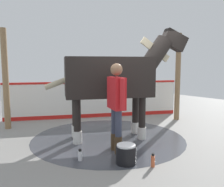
% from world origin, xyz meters
% --- Properties ---
extents(ground_plane, '(16.00, 16.00, 0.02)m').
position_xyz_m(ground_plane, '(0.00, 0.00, -0.01)').
color(ground_plane, gray).
extents(wet_patch, '(3.57, 3.57, 0.00)m').
position_xyz_m(wet_patch, '(-0.23, -0.20, 0.00)').
color(wet_patch, '#42444C').
rests_on(wet_patch, ground).
extents(barrier_wall, '(2.64, 5.04, 1.18)m').
position_xyz_m(barrier_wall, '(-2.28, 0.85, 0.55)').
color(barrier_wall, white).
rests_on(barrier_wall, ground).
extents(roof_post_near, '(0.16, 0.16, 2.67)m').
position_xyz_m(roof_post_near, '(-0.35, 2.66, 1.33)').
color(roof_post_near, olive).
rests_on(roof_post_near, ground).
extents(roof_post_far, '(0.16, 0.16, 2.67)m').
position_xyz_m(roof_post_far, '(-2.62, -1.77, 1.33)').
color(roof_post_far, olive).
rests_on(roof_post_far, ground).
extents(horse, '(1.85, 3.08, 2.58)m').
position_xyz_m(horse, '(-0.17, -0.08, 1.43)').
color(horse, black).
rests_on(horse, ground).
extents(handler, '(0.66, 0.38, 1.75)m').
position_xyz_m(handler, '(0.58, -0.65, 1.02)').
color(handler, '#47331E').
rests_on(handler, ground).
extents(wash_bucket, '(0.36, 0.36, 0.35)m').
position_xyz_m(wash_bucket, '(1.13, -0.90, 0.17)').
color(wash_bucket, black).
rests_on(wash_bucket, ground).
extents(bottle_shampoo, '(0.08, 0.08, 0.22)m').
position_xyz_m(bottle_shampoo, '(0.51, -1.45, 0.10)').
color(bottle_shampoo, white).
rests_on(bottle_shampoo, ground).
extents(bottle_spray, '(0.07, 0.07, 0.24)m').
position_xyz_m(bottle_spray, '(1.52, -0.64, 0.11)').
color(bottle_spray, '#CC5933').
rests_on(bottle_spray, ground).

